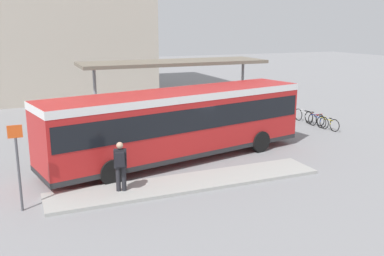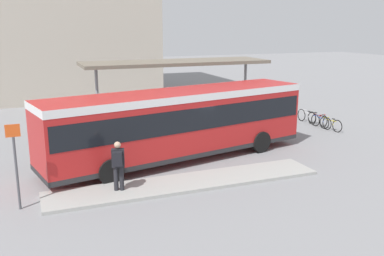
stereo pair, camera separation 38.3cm
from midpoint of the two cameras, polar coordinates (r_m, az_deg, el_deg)
ground_plane at (r=18.91m, az=-2.27°, el=-4.19°), size 120.00×120.00×0.00m
curb_island at (r=16.01m, az=-1.09°, el=-7.31°), size 10.34×1.80×0.12m
city_bus at (r=18.44m, az=-2.29°, el=1.09°), size 12.29×4.93×3.03m
pedestrian_waiting at (r=14.97m, az=-10.26°, el=-4.69°), size 0.48×0.53×1.76m
bicycle_yellow at (r=25.22m, az=17.25°, el=0.57°), size 0.48×1.64×0.71m
bicycle_blue at (r=25.69m, az=16.07°, el=0.90°), size 0.48×1.67×0.72m
bicycle_red at (r=26.42m, az=15.60°, el=1.27°), size 0.48×1.68×0.72m
bicycle_white at (r=26.82m, az=14.26°, el=1.57°), size 0.48×1.75×0.75m
station_shelter at (r=23.78m, az=-2.93°, el=8.57°), size 10.27×3.05×3.85m
potted_planter_near_shelter at (r=20.90m, az=-6.35°, el=-0.52°), size 0.81×0.81×1.34m
potted_planter_far_side at (r=22.81m, az=3.24°, el=0.58°), size 0.85×0.85×1.25m
platform_sign at (r=14.46m, az=-22.89°, el=-4.45°), size 0.44×0.08×2.80m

